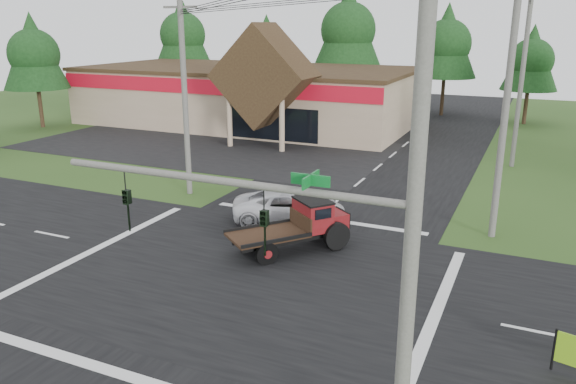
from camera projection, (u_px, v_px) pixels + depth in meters
The scene contains 18 objects.
ground at pixel (248, 275), 21.20m from camera, with size 120.00×120.00×0.00m, color #2C4C1B.
road_ns at pixel (248, 274), 21.20m from camera, with size 12.00×120.00×0.02m, color black.
road_ew at pixel (248, 274), 21.20m from camera, with size 120.00×12.00×0.02m, color black.
parking_apron at pixel (205, 146), 43.29m from camera, with size 28.00×14.00×0.02m, color black.
cvs_building at pixel (249, 94), 52.39m from camera, with size 30.40×18.20×9.19m.
traffic_signal_mast at pixel (324, 271), 11.09m from camera, with size 8.12×0.24×7.00m.
utility_pole_nr at pixel (413, 225), 10.07m from camera, with size 2.00×0.30×11.00m.
utility_pole_nw at pixel (185, 96), 29.78m from camera, with size 2.00×0.30×10.50m.
utility_pole_ne at pixel (506, 104), 23.33m from camera, with size 2.00×0.30×11.50m.
utility_pole_n at pixel (522, 79), 35.58m from camera, with size 2.00×0.30×11.20m.
tree_row_a at pixel (182, 33), 65.60m from camera, with size 6.72×6.72×12.12m.
tree_row_b at pixel (267, 45), 63.79m from camera, with size 5.60×5.60×10.10m.
tree_row_c at pixel (348, 27), 58.40m from camera, with size 7.28×7.28×13.13m.
tree_row_d at pixel (447, 41), 55.71m from camera, with size 6.16×6.16×11.11m.
tree_row_e at pixel (532, 58), 51.20m from camera, with size 5.04×5.04×9.09m.
tree_side_w at pixel (33, 52), 49.33m from camera, with size 5.60×5.60×10.10m.
antique_flatbed_truck at pixel (291, 227), 23.13m from camera, with size 1.96×5.12×2.14m, color #630E0F, non-canonical shape.
white_pickup at pixel (289, 207), 26.69m from camera, with size 2.46×5.33×1.48m, color silver.
Camera 1 is at (9.35, -17.06, 9.12)m, focal length 35.00 mm.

